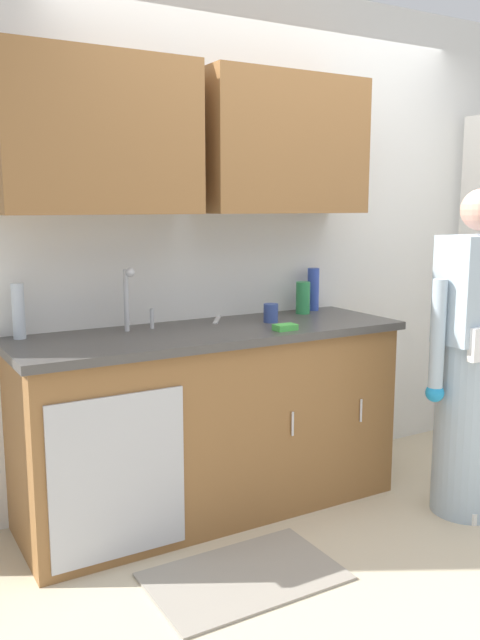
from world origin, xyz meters
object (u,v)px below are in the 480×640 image
sponge (285,327)px  bottle_water_tall (313,289)px  person_at_sink (472,379)px  bottle_cleaner_spray (303,298)px  knife_on_counter (217,319)px  cup_by_sink (271,313)px  bottle_dish_liquid (18,311)px  sink (146,338)px

sponge → bottle_water_tall: bearing=42.1°
person_at_sink → bottle_water_tall: bearing=109.3°
bottle_cleaner_spray → sponge: bottle_cleaner_spray is taller
knife_on_counter → cup_by_sink: bearing=79.9°
bottle_water_tall → person_at_sink: bearing=-70.7°
bottle_cleaner_spray → person_at_sink: bearing=-62.3°
bottle_water_tall → sponge: bottle_water_tall is taller
bottle_cleaner_spray → cup_by_sink: (-0.31, -0.15, -0.04)m
bottle_water_tall → bottle_cleaner_spray: 0.14m
person_at_sink → knife_on_counter: bearing=137.3°
bottle_water_tall → cup_by_sink: bottle_water_tall is taller
bottle_water_tall → bottle_dish_liquid: bearing=-179.5°
bottle_dish_liquid → knife_on_counter: bearing=-0.3°
sink → sponge: 0.67m
bottle_cleaner_spray → bottle_dish_liquid: size_ratio=0.70×
bottle_water_tall → bottle_cleaner_spray: (-0.12, -0.07, -0.03)m
sponge → knife_on_counter: bearing=109.0°
bottle_water_tall → bottle_cleaner_spray: size_ratio=1.36×
bottle_cleaner_spray → knife_on_counter: (-0.52, 0.05, -0.09)m
bottle_cleaner_spray → sponge: size_ratio=1.63×
bottle_water_tall → cup_by_sink: 0.49m
bottle_dish_liquid → sponge: bearing=-20.4°
sink → knife_on_counter: (0.49, 0.21, 0.02)m
bottle_water_tall → sink: bearing=-168.8°
bottle_dish_liquid → bottle_water_tall: bearing=0.5°
sink → bottle_cleaner_spray: sink is taller
bottle_water_tall → knife_on_counter: bottle_water_tall is taller
cup_by_sink → bottle_cleaner_spray: bearing=25.7°
person_at_sink → knife_on_counter: size_ratio=6.75×
bottle_dish_liquid → sponge: 1.25m
sink → person_at_sink: size_ratio=0.31×
cup_by_sink → sponge: cup_by_sink is taller
sink → bottle_cleaner_spray: (1.01, 0.16, 0.10)m
person_at_sink → bottle_cleaner_spray: (-0.44, 0.83, 0.34)m
bottle_cleaner_spray → bottle_dish_liquid: (-1.54, 0.06, 0.04)m
sink → cup_by_sink: sink is taller
sponge → bottle_cleaner_spray: bearing=45.4°
bottle_cleaner_spray → knife_on_counter: bearing=174.5°
bottle_cleaner_spray → cup_by_sink: size_ratio=1.85×
bottle_dish_liquid → cup_by_sink: 1.25m
bottle_water_tall → sponge: bearing=-137.9°
bottle_water_tall → sponge: size_ratio=2.22×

